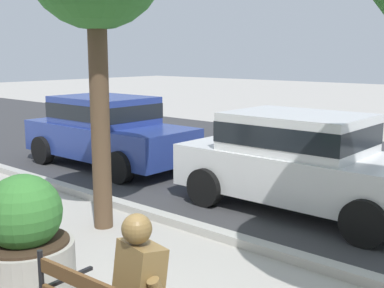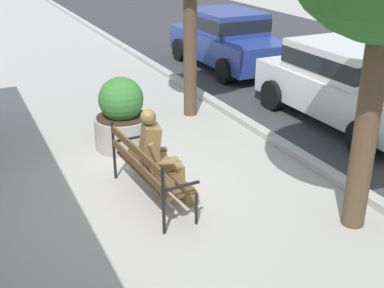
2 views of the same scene
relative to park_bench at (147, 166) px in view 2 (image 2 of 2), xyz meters
name	(u,v)px [view 2 (image 2 of 2)]	position (x,y,z in m)	size (l,w,h in m)	color
ground_plane	(142,197)	(-0.11, -0.05, -0.54)	(80.00, 80.00, 0.00)	#ADA8A0
curb_stone	(304,157)	(-0.11, 2.85, -0.48)	(60.00, 0.20, 0.12)	#B2AFA8
park_bench	(147,166)	(0.00, 0.00, 0.00)	(1.82, 0.62, 0.95)	brown
bronze_statue_seated	(161,156)	(0.02, 0.21, 0.12)	(0.74, 0.79, 1.37)	olive
concrete_planter	(122,117)	(-2.00, 0.30, 0.02)	(0.99, 0.99, 1.28)	#A8A399
parked_car_blue	(227,37)	(-6.11, 4.72, 0.30)	(4.12, 1.95, 1.56)	navy
parked_car_white	(348,82)	(-1.27, 4.72, 0.30)	(4.12, 1.95, 1.56)	silver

